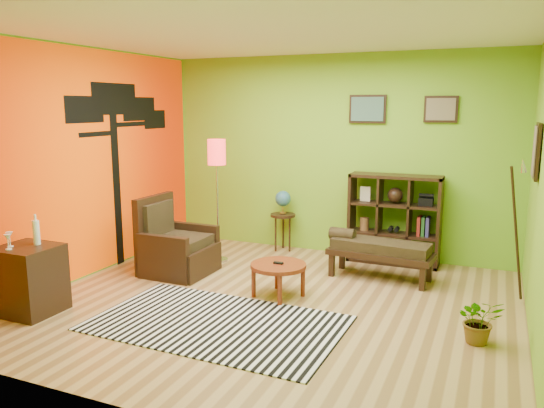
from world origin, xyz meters
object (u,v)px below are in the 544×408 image
at_px(side_cabinet, 29,279).
at_px(bench, 378,249).
at_px(coffee_table, 278,268).
at_px(cube_shelf, 395,220).
at_px(globe_table, 283,205).
at_px(potted_plant, 479,325).
at_px(floor_lamp, 217,163).
at_px(armchair, 175,250).

height_order(side_cabinet, bench, side_cabinet).
relative_size(coffee_table, cube_shelf, 0.51).
xyz_separation_m(globe_table, potted_plant, (2.78, -2.18, -0.50)).
bearing_deg(side_cabinet, bench, 39.17).
distance_m(coffee_table, side_cabinet, 2.60).
relative_size(floor_lamp, cube_shelf, 1.38).
relative_size(side_cabinet, potted_plant, 2.37).
distance_m(armchair, potted_plant, 3.71).
bearing_deg(potted_plant, side_cabinet, -166.27).
distance_m(armchair, side_cabinet, 1.83).
distance_m(floor_lamp, cube_shelf, 2.49).
distance_m(floor_lamp, globe_table, 1.24).
xyz_separation_m(side_cabinet, bench, (3.05, 2.48, 0.02)).
relative_size(coffee_table, side_cabinet, 0.61).
relative_size(floor_lamp, bench, 1.27).
bearing_deg(coffee_table, cube_shelf, 62.51).
relative_size(armchair, side_cabinet, 0.96).
height_order(coffee_table, side_cabinet, side_cabinet).
relative_size(floor_lamp, globe_table, 1.88).
distance_m(floor_lamp, potted_plant, 3.82).
xyz_separation_m(floor_lamp, globe_table, (0.61, 0.85, -0.67)).
xyz_separation_m(side_cabinet, floor_lamp, (0.89, 2.37, 0.99)).
height_order(side_cabinet, globe_table, side_cabinet).
xyz_separation_m(cube_shelf, bench, (-0.07, -0.74, -0.23)).
bearing_deg(coffee_table, armchair, 169.01).
bearing_deg(coffee_table, floor_lamp, 143.26).
height_order(side_cabinet, potted_plant, side_cabinet).
bearing_deg(potted_plant, coffee_table, 169.93).
distance_m(side_cabinet, cube_shelf, 4.49).
height_order(bench, potted_plant, bench).
bearing_deg(floor_lamp, coffee_table, -36.74).
relative_size(side_cabinet, bench, 0.78).
bearing_deg(globe_table, armchair, -119.94).
bearing_deg(coffee_table, bench, 50.73).
bearing_deg(side_cabinet, potted_plant, 13.73).
relative_size(coffee_table, globe_table, 0.70).
bearing_deg(floor_lamp, globe_table, 54.48).
distance_m(floor_lamp, bench, 2.36).
xyz_separation_m(globe_table, bench, (1.55, -0.74, -0.30)).
bearing_deg(armchair, coffee_table, -10.99).
bearing_deg(floor_lamp, side_cabinet, -110.56).
height_order(armchair, cube_shelf, cube_shelf).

